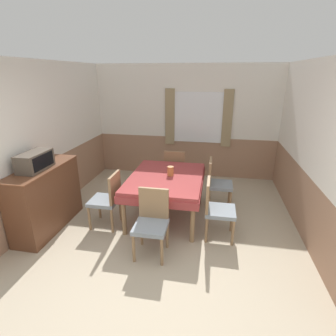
{
  "coord_description": "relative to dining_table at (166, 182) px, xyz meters",
  "views": [
    {
      "loc": [
        0.71,
        -2.24,
        2.38
      ],
      "look_at": [
        -0.03,
        1.8,
        0.89
      ],
      "focal_mm": 28.0,
      "sensor_mm": 36.0,
      "label": 1
    }
  ],
  "objects": [
    {
      "name": "chair_right_far",
      "position": [
        0.86,
        0.49,
        -0.14
      ],
      "size": [
        0.44,
        0.44,
        0.92
      ],
      "rotation": [
        0.0,
        0.0,
        4.71
      ],
      "color": "#93704C",
      "rests_on": "ground_plane"
    },
    {
      "name": "chair_left_near",
      "position": [
        -0.86,
        -0.49,
        -0.14
      ],
      "size": [
        0.44,
        0.44,
        0.92
      ],
      "rotation": [
        0.0,
        0.0,
        1.57
      ],
      "color": "#93704C",
      "rests_on": "ground_plane"
    },
    {
      "name": "chair_head_near",
      "position": [
        0.0,
        -1.03,
        -0.14
      ],
      "size": [
        0.44,
        0.44,
        0.92
      ],
      "rotation": [
        0.0,
        0.0,
        3.14
      ],
      "color": "#93704C",
      "rests_on": "ground_plane"
    },
    {
      "name": "ground_plane",
      "position": [
        0.07,
        -1.8,
        -0.64
      ],
      "size": [
        16.0,
        16.0,
        0.0
      ],
      "primitive_type": "plane",
      "color": "tan"
    },
    {
      "name": "vase",
      "position": [
        0.07,
        0.05,
        0.18
      ],
      "size": [
        0.11,
        0.11,
        0.16
      ],
      "color": "#B26B38",
      "rests_on": "dining_table"
    },
    {
      "name": "dining_table",
      "position": [
        0.0,
        0.0,
        0.0
      ],
      "size": [
        1.24,
        1.59,
        0.74
      ],
      "color": "#9E3838",
      "rests_on": "ground_plane"
    },
    {
      "name": "tv",
      "position": [
        -1.8,
        -0.82,
        0.53
      ],
      "size": [
        0.29,
        0.55,
        0.27
      ],
      "color": "#51473D",
      "rests_on": "sideboard"
    },
    {
      "name": "wall_right",
      "position": [
        2.2,
        0.12,
        0.66
      ],
      "size": [
        0.05,
        4.26,
        2.6
      ],
      "color": "white",
      "rests_on": "ground_plane"
    },
    {
      "name": "sideboard",
      "position": [
        -1.8,
        -0.72,
        -0.11
      ],
      "size": [
        0.46,
        1.35,
        1.04
      ],
      "color": "brown",
      "rests_on": "ground_plane"
    },
    {
      "name": "wall_back",
      "position": [
        0.08,
        2.08,
        0.66
      ],
      "size": [
        4.62,
        0.09,
        2.6
      ],
      "color": "white",
      "rests_on": "ground_plane"
    },
    {
      "name": "chair_right_near",
      "position": [
        0.86,
        -0.49,
        -0.14
      ],
      "size": [
        0.44,
        0.44,
        0.92
      ],
      "rotation": [
        0.0,
        0.0,
        4.71
      ],
      "color": "#93704C",
      "rests_on": "ground_plane"
    },
    {
      "name": "wall_left",
      "position": [
        -2.07,
        0.12,
        0.66
      ],
      "size": [
        0.05,
        4.26,
        2.6
      ],
      "color": "white",
      "rests_on": "ground_plane"
    },
    {
      "name": "chair_head_window",
      "position": [
        0.0,
        1.03,
        -0.14
      ],
      "size": [
        0.44,
        0.44,
        0.92
      ],
      "color": "#93704C",
      "rests_on": "ground_plane"
    }
  ]
}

